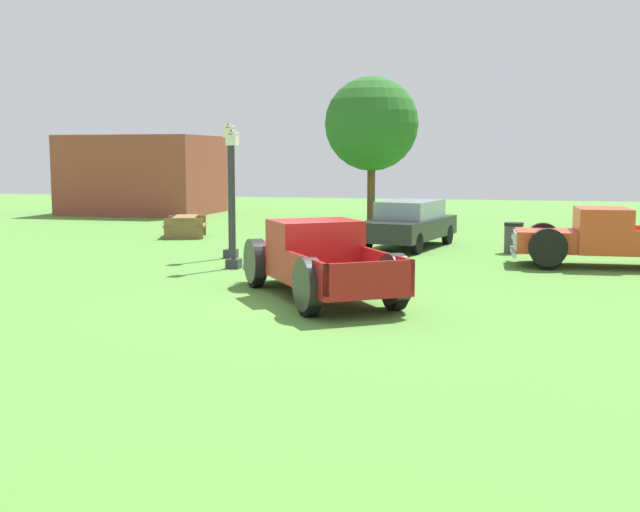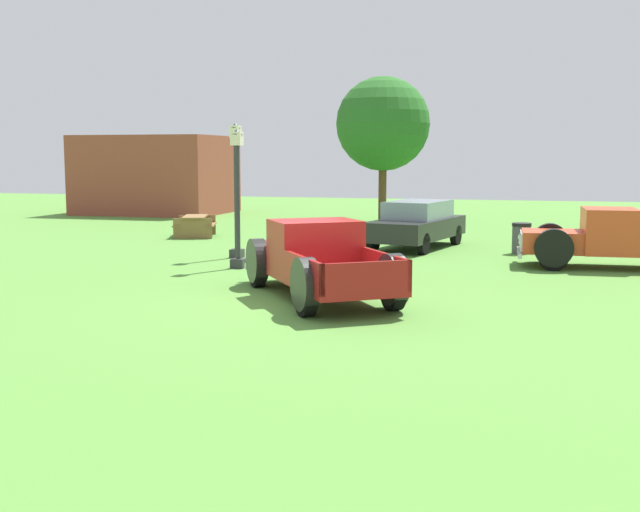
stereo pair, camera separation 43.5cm
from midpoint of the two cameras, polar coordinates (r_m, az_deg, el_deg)
The scene contains 10 objects.
ground_plane at distance 16.31m, azimuth -1.84°, elevation -3.42°, with size 80.00×80.00×0.00m, color #548C38.
pickup_truck_foreground at distance 17.17m, azimuth -1.18°, elevation -0.25°, with size 4.55×5.48×1.64m.
pickup_truck_behind_left at distance 22.75m, azimuth 18.86°, elevation 1.17°, with size 5.33×2.23×1.61m.
sedan_distant_a at distance 26.21m, azimuth 5.93°, elevation 2.35°, with size 2.85×4.91×1.54m.
lamp_post_near at distance 21.32m, azimuth -6.84°, elevation 4.30°, with size 0.36×0.36×3.70m.
lamp_post_far at distance 23.53m, azimuth -7.01°, elevation 4.87°, with size 0.36×0.36×3.95m.
picnic_table at distance 29.99m, azimuth -10.03°, elevation 2.29°, with size 1.96×2.17×0.78m.
trash_can at distance 25.32m, azimuth 13.21°, elevation 1.29°, with size 0.59×0.59×0.95m.
oak_tree_west at distance 36.21m, azimuth 3.37°, elevation 9.41°, with size 4.21×4.21×6.53m.
brick_pavilion at distance 42.73m, azimuth -12.85°, elevation 5.69°, with size 7.22×5.72×4.02m.
Camera 1 is at (4.04, -15.51, 3.01)m, focal length 44.67 mm.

